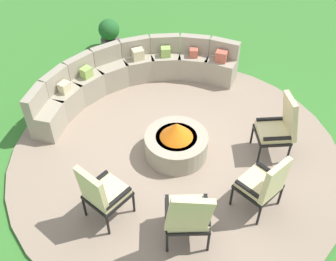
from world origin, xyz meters
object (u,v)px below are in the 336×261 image
at_px(lounge_chair_front_right, 188,215).
at_px(lounge_chair_back_right, 280,126).
at_px(curved_stone_bench, 131,76).
at_px(lounge_chair_back_left, 264,184).
at_px(potted_plant_2, 109,33).
at_px(lounge_chair_front_left, 102,193).
at_px(fire_pit, 176,143).

xyz_separation_m(lounge_chair_front_right, lounge_chair_back_right, (2.26, 0.21, 0.01)).
xyz_separation_m(curved_stone_bench, lounge_chair_back_left, (-0.43, -3.50, 0.20)).
height_order(lounge_chair_front_right, potted_plant_2, lounge_chair_front_right).
bearing_deg(lounge_chair_back_left, lounge_chair_front_right, 162.52).
distance_m(curved_stone_bench, potted_plant_2, 1.81).
bearing_deg(lounge_chair_front_left, fire_pit, 91.25).
distance_m(lounge_chair_back_right, potted_plant_2, 4.64).
xyz_separation_m(fire_pit, lounge_chair_front_left, (-1.62, -0.24, 0.30)).
bearing_deg(lounge_chair_back_left, lounge_chair_back_right, 25.00).
relative_size(fire_pit, potted_plant_2, 1.48).
bearing_deg(lounge_chair_front_right, fire_pit, 92.61).
bearing_deg(lounge_chair_back_left, curved_stone_bench, 81.60).
bearing_deg(curved_stone_bench, fire_pit, -106.86).
height_order(curved_stone_bench, lounge_chair_back_right, lounge_chair_back_right).
relative_size(lounge_chair_front_right, lounge_chair_back_right, 1.00).
bearing_deg(potted_plant_2, lounge_chair_front_right, -115.38).
bearing_deg(fire_pit, lounge_chair_back_left, -85.01).
xyz_separation_m(lounge_chair_front_left, potted_plant_2, (2.89, 3.78, -0.25)).
height_order(lounge_chair_back_left, potted_plant_2, lounge_chair_back_left).
bearing_deg(curved_stone_bench, lounge_chair_front_right, -116.68).
xyz_separation_m(fire_pit, lounge_chair_back_left, (0.14, -1.62, 0.28)).
relative_size(curved_stone_bench, potted_plant_2, 5.78).
bearing_deg(lounge_chair_back_right, lounge_chair_back_left, 154.80).
xyz_separation_m(fire_pit, lounge_chair_back_right, (1.23, -1.08, 0.32)).
xyz_separation_m(lounge_chair_front_left, lounge_chair_back_left, (1.76, -1.39, -0.02)).
bearing_deg(fire_pit, curved_stone_bench, 73.14).
bearing_deg(lounge_chair_front_right, potted_plant_2, 105.64).
distance_m(curved_stone_bench, lounge_chair_front_left, 3.05).
relative_size(lounge_chair_front_right, lounge_chair_back_left, 1.12).
relative_size(lounge_chair_back_left, lounge_chair_back_right, 0.89).
distance_m(lounge_chair_front_right, lounge_chair_back_right, 2.27).
xyz_separation_m(curved_stone_bench, lounge_chair_front_left, (-2.19, -2.11, 0.21)).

